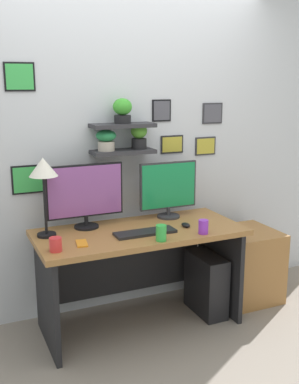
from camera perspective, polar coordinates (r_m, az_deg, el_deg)
ground_plane at (r=3.68m, az=-1.15°, el=-15.85°), size 8.00×8.00×0.00m
back_wall_assembly at (r=3.65m, az=-3.93°, el=6.36°), size 4.40×0.24×2.70m
desk at (r=3.49m, az=-1.53°, el=-7.77°), size 1.50×0.68×0.75m
monitor_left at (r=3.40m, az=-7.88°, el=-0.23°), size 0.57×0.18×0.47m
monitor_right at (r=3.64m, az=2.32°, el=0.41°), size 0.48×0.18×0.44m
keyboard at (r=3.29m, az=-0.47°, el=-4.97°), size 0.44×0.14×0.02m
computer_mouse at (r=3.45m, az=4.47°, el=-4.04°), size 0.06×0.09×0.03m
desk_lamp at (r=3.21m, az=-12.86°, el=2.32°), size 0.19×0.19×0.55m
cell_phone at (r=3.12m, az=-8.29°, el=-6.23°), size 0.09×0.15×0.01m
coffee_mug at (r=3.00m, az=-11.43°, el=-6.32°), size 0.08×0.08×0.09m
pen_cup at (r=3.30m, az=6.61°, el=-4.25°), size 0.07×0.07×0.10m
water_cup at (r=3.13m, az=1.43°, el=-5.04°), size 0.07×0.07×0.11m
drawer_cabinet at (r=4.06m, az=11.93°, el=-8.64°), size 0.44×0.50×0.59m
computer_tower_right at (r=3.77m, az=6.94°, el=-11.10°), size 0.18×0.40×0.48m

